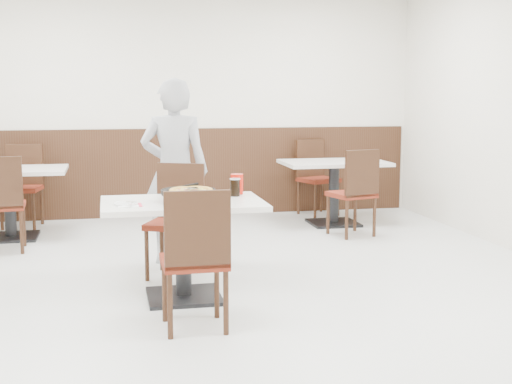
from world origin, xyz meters
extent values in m
plane|color=#AEAEA9|center=(0.00, 0.00, 0.00)|extent=(7.00, 7.00, 0.00)
cube|color=beige|center=(0.00, 3.50, 1.40)|extent=(6.00, 0.04, 2.80)
cube|color=beige|center=(0.00, -3.50, 1.40)|extent=(6.00, 0.04, 2.80)
cube|color=black|center=(0.00, 3.48, 0.55)|extent=(5.90, 0.03, 1.10)
cylinder|color=black|center=(-0.31, -0.17, 0.77)|extent=(0.12, 0.12, 0.04)
cylinder|color=black|center=(-0.31, -0.18, 0.79)|extent=(0.36, 0.36, 0.01)
cylinder|color=gold|center=(-0.29, -0.20, 0.81)|extent=(0.34, 0.34, 0.02)
cube|color=white|center=(-0.27, -0.16, 0.84)|extent=(0.08, 0.10, 0.00)
cube|color=white|center=(-0.75, -0.30, 0.75)|extent=(0.17, 0.17, 0.00)
cylinder|color=white|center=(-0.77, -0.27, 0.76)|extent=(0.19, 0.19, 0.01)
cube|color=white|center=(-0.73, -0.33, 0.77)|extent=(0.07, 0.17, 0.00)
cylinder|color=black|center=(0.08, 0.00, 0.81)|extent=(0.08, 0.08, 0.13)
cylinder|color=red|center=(0.11, 0.11, 0.83)|extent=(0.11, 0.11, 0.16)
imported|color=#A6A7AB|center=(-0.30, 1.00, 0.84)|extent=(0.69, 0.53, 1.68)
camera|label=1|loc=(-0.89, -5.42, 1.57)|focal=50.00mm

